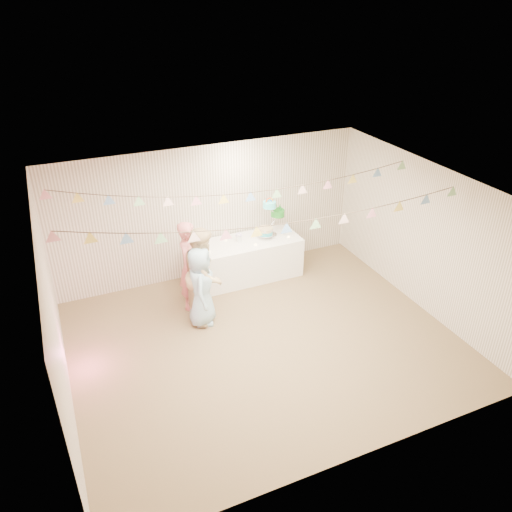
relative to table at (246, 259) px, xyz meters
name	(u,v)px	position (x,y,z in m)	size (l,w,h in m)	color
floor	(264,342)	(-0.53, -2.03, -0.39)	(6.00, 6.00, 0.00)	brown
ceiling	(266,192)	(-0.53, -2.03, 2.21)	(6.00, 6.00, 0.00)	silver
back_wall	(211,212)	(-0.53, 0.47, 0.91)	(6.00, 6.00, 0.00)	silver
front_wall	(360,380)	(-0.53, -4.53, 0.91)	(6.00, 6.00, 0.00)	silver
left_wall	(54,321)	(-3.53, -2.03, 0.91)	(5.00, 5.00, 0.00)	silver
right_wall	(424,237)	(2.47, -2.03, 0.91)	(5.00, 5.00, 0.00)	silver
table	(246,259)	(0.00, 0.00, 0.00)	(2.09, 0.84, 0.78)	white
cake_stand	(271,219)	(0.55, 0.05, 0.73)	(0.67, 0.39, 0.75)	silver
cake_bottom	(265,235)	(0.40, -0.01, 0.44)	(0.31, 0.31, 0.15)	#27A8B6
cake_middle	(278,217)	(0.73, 0.14, 0.71)	(0.27, 0.27, 0.22)	#1B7C1F
cake_top_tier	(269,208)	(0.49, 0.02, 0.98)	(0.25, 0.25, 0.19)	#4FEFFA
platter	(220,249)	(-0.55, -0.05, 0.37)	(0.36, 0.36, 0.02)	white
posy	(239,239)	(-0.13, 0.05, 0.45)	(0.15, 0.15, 0.17)	white
person_adult_a	(191,265)	(-1.27, -0.54, 0.43)	(0.60, 0.39, 1.65)	#C26567
person_adult_b	(204,274)	(-1.16, -0.95, 0.46)	(0.82, 0.64, 1.70)	tan
person_child	(201,286)	(-1.27, -1.09, 0.32)	(0.69, 0.45, 1.42)	#9BC3DC
bunting_back	(237,183)	(-0.53, -0.93, 1.96)	(5.60, 1.10, 0.40)	pink
bunting_front	(272,216)	(-0.53, -2.23, 1.93)	(5.60, 0.90, 0.36)	#72A5E5
tealight_0	(209,252)	(-0.80, -0.15, 0.41)	(0.04, 0.04, 0.03)	#FFD88C
tealight_1	(226,240)	(-0.35, 0.18, 0.41)	(0.04, 0.04, 0.03)	#FFD88C
tealight_2	(256,244)	(0.10, -0.22, 0.41)	(0.04, 0.04, 0.03)	#FFD88C
tealight_3	(258,233)	(0.35, 0.22, 0.41)	(0.04, 0.04, 0.03)	#FFD88C
tealight_4	(289,237)	(0.82, -0.18, 0.41)	(0.04, 0.04, 0.03)	#FFD88C
tealight_5	(285,229)	(0.90, 0.15, 0.41)	(0.04, 0.04, 0.03)	#FFD88C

